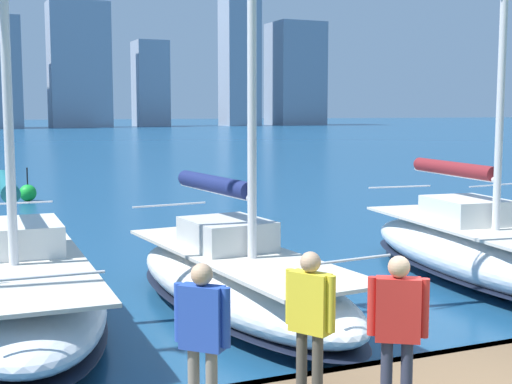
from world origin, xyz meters
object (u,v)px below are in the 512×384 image
object	(u,v)px
sailboat_navy	(237,277)
channel_buoy	(28,193)
sailboat_teal	(13,286)
person_yellow_shirt	(310,313)
sailboat_maroon	(477,248)
person_red_shirt	(398,320)
person_blue_shirt	(202,328)

from	to	relation	value
sailboat_navy	channel_buoy	distance (m)	18.71
sailboat_teal	person_yellow_shirt	bearing A→B (deg)	111.64
person_yellow_shirt	channel_buoy	bearing A→B (deg)	-88.47
sailboat_navy	sailboat_maroon	bearing A→B (deg)	-176.66
sailboat_navy	person_red_shirt	xyz separation A→B (m)	(0.62, 6.02, 0.93)
sailboat_navy	person_red_shirt	size ratio (longest dim) A/B	6.25
sailboat_navy	channel_buoy	size ratio (longest dim) A/B	7.51
sailboat_maroon	person_blue_shirt	xyz separation A→B (m)	(8.34, 5.78, 0.88)
person_blue_shirt	person_yellow_shirt	distance (m)	1.22
person_blue_shirt	channel_buoy	distance (m)	24.09
sailboat_navy	person_blue_shirt	size ratio (longest dim) A/B	6.37
sailboat_maroon	channel_buoy	distance (m)	19.85
person_red_shirt	channel_buoy	xyz separation A→B (m)	(1.32, -24.63, -1.26)
sailboat_teal	channel_buoy	world-z (taller)	sailboat_teal
sailboat_navy	person_yellow_shirt	distance (m)	5.62
sailboat_maroon	person_red_shirt	xyz separation A→B (m)	(6.44, 6.36, 0.89)
person_red_shirt	person_yellow_shirt	distance (m)	0.93
sailboat_navy	person_blue_shirt	distance (m)	6.06
sailboat_maroon	person_yellow_shirt	size ratio (longest dim) A/B	6.99
sailboat_teal	person_red_shirt	bearing A→B (deg)	114.57
sailboat_teal	person_red_shirt	world-z (taller)	sailboat_teal
sailboat_teal	sailboat_maroon	bearing A→B (deg)	175.96
sailboat_maroon	person_yellow_shirt	bearing A→B (deg)	38.86
sailboat_maroon	person_blue_shirt	distance (m)	10.18
sailboat_maroon	sailboat_navy	distance (m)	5.83
sailboat_maroon	person_red_shirt	distance (m)	9.10
person_red_shirt	person_blue_shirt	xyz separation A→B (m)	(1.90, -0.58, -0.02)
channel_buoy	sailboat_maroon	bearing A→B (deg)	113.00
sailboat_navy	sailboat_teal	size ratio (longest dim) A/B	1.09
sailboat_maroon	person_yellow_shirt	distance (m)	9.18
sailboat_maroon	sailboat_teal	world-z (taller)	sailboat_maroon
sailboat_maroon	sailboat_navy	size ratio (longest dim) A/B	1.10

